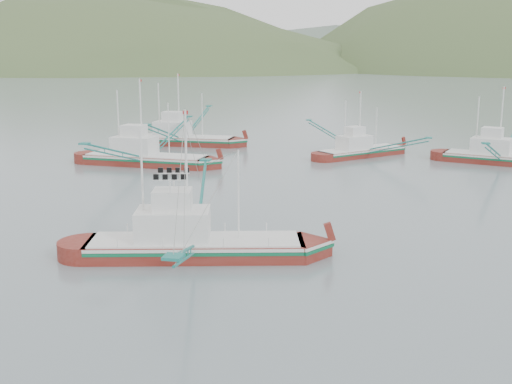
% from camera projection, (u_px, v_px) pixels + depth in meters
% --- Properties ---
extents(ground, '(1200.00, 1200.00, 0.00)m').
position_uv_depth(ground, '(236.00, 263.00, 39.67)').
color(ground, slate).
rests_on(ground, ground).
extents(main_boat, '(14.23, 24.57, 10.09)m').
position_uv_depth(main_boat, '(193.00, 229.00, 40.46)').
color(main_boat, maroon).
rests_on(main_boat, ground).
extents(bg_boat_left, '(14.54, 25.86, 10.48)m').
position_uv_depth(bg_boat_left, '(144.00, 153.00, 72.88)').
color(bg_boat_left, maroon).
rests_on(bg_boat_left, ground).
extents(bg_boat_right, '(13.41, 22.89, 9.51)m').
position_uv_depth(bg_boat_right, '(502.00, 148.00, 73.55)').
color(bg_boat_right, maroon).
rests_on(bg_boat_right, ground).
extents(bg_boat_far, '(17.70, 17.77, 8.62)m').
position_uv_depth(bg_boat_far, '(361.00, 141.00, 78.72)').
color(bg_boat_far, maroon).
rests_on(bg_boat_far, ground).
extents(bg_boat_extra, '(14.33, 25.90, 10.48)m').
position_uv_depth(bg_boat_extra, '(181.00, 135.00, 88.29)').
color(bg_boat_extra, maroon).
rests_on(bg_boat_extra, ground).
extents(headland_left, '(448.00, 308.00, 210.00)m').
position_uv_depth(headland_left, '(97.00, 69.00, 419.39)').
color(headland_left, '#44592E').
rests_on(headland_left, ground).
extents(ridge_distant, '(960.00, 400.00, 240.00)m').
position_uv_depth(ridge_distant, '(416.00, 64.00, 568.87)').
color(ridge_distant, slate).
rests_on(ridge_distant, ground).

